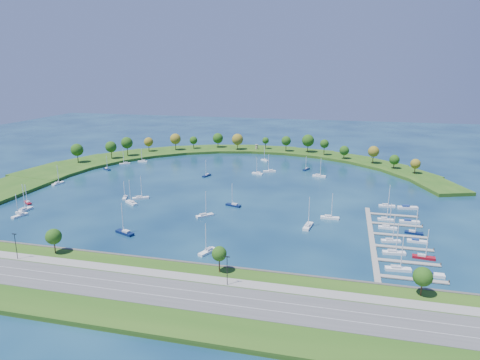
% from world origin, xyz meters
% --- Properties ---
extents(ground, '(700.00, 700.00, 0.00)m').
position_xyz_m(ground, '(0.00, 0.00, 0.00)').
color(ground, '#071E3E').
rests_on(ground, ground).
extents(south_shoreline, '(420.00, 43.10, 11.60)m').
position_xyz_m(south_shoreline, '(0.03, -122.88, 1.00)').
color(south_shoreline, '#224E14').
rests_on(south_shoreline, ground).
extents(breakwater, '(286.74, 247.64, 2.00)m').
position_xyz_m(breakwater, '(-46.33, 48.72, 0.99)').
color(breakwater, '#224E14').
rests_on(breakwater, ground).
extents(breakwater_trees, '(242.74, 92.28, 14.93)m').
position_xyz_m(breakwater_trees, '(-23.09, 86.29, 10.69)').
color(breakwater_trees, '#382314').
rests_on(breakwater_trees, breakwater).
extents(harbor_tower, '(2.60, 2.60, 4.09)m').
position_xyz_m(harbor_tower, '(-6.98, 113.93, 4.10)').
color(harbor_tower, gray).
rests_on(harbor_tower, breakwater).
extents(dock_system, '(24.28, 82.00, 1.60)m').
position_xyz_m(dock_system, '(85.30, -61.00, 0.35)').
color(dock_system, gray).
rests_on(dock_system, ground).
extents(moored_boat_0, '(3.62, 8.53, 12.15)m').
position_xyz_m(moored_boat_0, '(-105.01, -17.11, 0.91)').
color(moored_boat_0, white).
rests_on(moored_boat_0, ground).
extents(moored_boat_1, '(4.10, 7.03, 9.98)m').
position_xyz_m(moored_boat_1, '(-50.74, -33.56, 0.85)').
color(moored_boat_1, white).
rests_on(moored_boat_1, ground).
extents(moored_boat_2, '(6.91, 5.20, 10.14)m').
position_xyz_m(moored_boat_2, '(-95.76, 24.02, 0.86)').
color(moored_boat_2, '#0A1942').
rests_on(moored_boat_2, ground).
extents(moored_boat_3, '(2.76, 9.50, 13.93)m').
position_xyz_m(moored_boat_3, '(-89.31, -64.93, 0.97)').
color(moored_boat_3, white).
rests_on(moored_boat_3, ground).
extents(moored_boat_4, '(8.78, 5.03, 12.45)m').
position_xyz_m(moored_boat_4, '(16.22, 44.64, 0.92)').
color(moored_boat_4, white).
rests_on(moored_boat_4, ground).
extents(moored_boat_5, '(3.98, 8.14, 11.53)m').
position_xyz_m(moored_boat_5, '(-85.92, -71.98, 0.89)').
color(moored_boat_5, white).
rests_on(moored_boat_5, ground).
extents(moored_boat_6, '(8.87, 3.21, 12.77)m').
position_xyz_m(moored_boat_6, '(50.11, 39.49, 0.93)').
color(moored_boat_6, white).
rests_on(moored_boat_6, ground).
extents(moored_boat_7, '(9.79, 6.06, 13.95)m').
position_xyz_m(moored_boat_7, '(-25.63, -80.03, 0.97)').
color(moored_boat_7, '#0A1942').
rests_on(moored_boat_7, ground).
extents(moored_boat_8, '(8.64, 6.99, 12.91)m').
position_xyz_m(moored_boat_8, '(-42.81, -41.33, 0.93)').
color(moored_boat_8, white).
rests_on(moored_boat_8, ground).
extents(moored_boat_9, '(5.59, 8.65, 12.38)m').
position_xyz_m(moored_boat_9, '(15.09, -89.92, 0.92)').
color(moored_boat_9, white).
rests_on(moored_boat_9, ground).
extents(moored_boat_10, '(4.62, 6.78, 9.76)m').
position_xyz_m(moored_boat_10, '(40.15, 57.16, 0.85)').
color(moored_boat_10, '#0A1942').
rests_on(moored_boat_10, ground).
extents(moored_boat_11, '(7.30, 2.70, 10.49)m').
position_xyz_m(moored_boat_11, '(-82.73, 53.02, 0.87)').
color(moored_boat_11, white).
rests_on(moored_boat_11, ground).
extents(moored_boat_12, '(7.60, 6.18, 11.37)m').
position_xyz_m(moored_boat_12, '(-92.02, 42.55, 0.89)').
color(moored_boat_12, white).
rests_on(moored_boat_12, ground).
extents(moored_boat_13, '(4.36, 7.85, 11.12)m').
position_xyz_m(moored_boat_13, '(-22.18, 23.51, 0.88)').
color(moored_boat_13, '#0A1942').
rests_on(moored_boat_13, ground).
extents(moored_boat_14, '(8.85, 6.75, 13.02)m').
position_xyz_m(moored_boat_14, '(-42.01, -32.44, 0.94)').
color(moored_boat_14, white).
rests_on(moored_boat_14, ground).
extents(moored_boat_15, '(8.58, 4.58, 12.15)m').
position_xyz_m(moored_boat_15, '(10.61, -32.34, 0.91)').
color(moored_boat_15, '#0A1942').
rests_on(moored_boat_15, ground).
extents(moored_boat_16, '(6.99, 5.52, 10.38)m').
position_xyz_m(moored_boat_16, '(-96.47, -53.84, 0.86)').
color(moored_boat_16, maroon).
rests_on(moored_boat_16, ground).
extents(moored_boat_17, '(7.03, 6.43, 10.96)m').
position_xyz_m(moored_boat_17, '(6.67, 78.82, 0.88)').
color(moored_boat_17, white).
rests_on(moored_boat_17, ground).
extents(moored_boat_18, '(4.20, 9.99, 14.24)m').
position_xyz_m(moored_boat_18, '(50.82, -53.59, 0.98)').
color(moored_boat_18, white).
rests_on(moored_boat_18, ground).
extents(moored_boat_19, '(7.88, 7.74, 12.69)m').
position_xyz_m(moored_boat_19, '(1.08, -51.07, 0.93)').
color(moored_boat_19, white).
rests_on(moored_boat_19, ground).
extents(moored_boat_20, '(8.72, 2.48, 12.81)m').
position_xyz_m(moored_boat_20, '(59.91, -39.66, 0.93)').
color(moored_boat_20, white).
rests_on(moored_boat_20, ground).
extents(moored_boat_21, '(8.06, 4.37, 11.42)m').
position_xyz_m(moored_boat_21, '(9.47, 36.80, 0.89)').
color(moored_boat_21, white).
rests_on(moored_boat_21, ground).
extents(docked_boat_0, '(9.12, 3.29, 13.14)m').
position_xyz_m(docked_boat_0, '(85.51, -87.87, 0.94)').
color(docked_boat_0, white).
rests_on(docked_boat_0, ground).
extents(docked_boat_1, '(9.04, 2.70, 1.83)m').
position_xyz_m(docked_boat_1, '(95.97, -89.57, 0.67)').
color(docked_boat_1, white).
rests_on(docked_boat_1, ground).
extents(docked_boat_2, '(8.84, 3.41, 12.67)m').
position_xyz_m(docked_boat_2, '(85.51, -73.76, 0.93)').
color(docked_boat_2, white).
rests_on(docked_boat_2, ground).
extents(docked_boat_3, '(8.34, 3.15, 11.96)m').
position_xyz_m(docked_boat_3, '(96.02, -75.29, 0.90)').
color(docked_boat_3, maroon).
rests_on(docked_boat_3, ground).
extents(docked_boat_4, '(8.07, 3.49, 11.48)m').
position_xyz_m(docked_boat_4, '(85.53, -61.89, 0.89)').
color(docked_boat_4, white).
rests_on(docked_boat_4, ground).
extents(docked_boat_5, '(8.13, 2.76, 1.63)m').
position_xyz_m(docked_boat_5, '(95.98, -59.65, 0.60)').
color(docked_boat_5, white).
rests_on(docked_boat_5, ground).
extents(docked_boat_6, '(8.13, 2.78, 11.76)m').
position_xyz_m(docked_boat_6, '(85.52, -46.65, 0.90)').
color(docked_boat_6, white).
rests_on(docked_boat_6, ground).
extents(docked_boat_7, '(7.76, 3.31, 11.05)m').
position_xyz_m(docked_boat_7, '(96.03, -50.14, 0.88)').
color(docked_boat_7, '#0A1942').
rests_on(docked_boat_7, ground).
extents(docked_boat_8, '(7.22, 2.02, 10.61)m').
position_xyz_m(docked_boat_8, '(85.54, -35.73, 0.87)').
color(docked_boat_8, white).
rests_on(docked_boat_8, ground).
extents(docked_boat_9, '(9.01, 2.89, 1.82)m').
position_xyz_m(docked_boat_9, '(95.97, -36.48, 0.67)').
color(docked_boat_9, white).
rests_on(docked_boat_9, ground).
extents(docked_boat_10, '(8.21, 2.98, 11.81)m').
position_xyz_m(docked_boat_10, '(87.92, -14.62, 0.90)').
color(docked_boat_10, white).
rests_on(docked_boat_10, ground).
extents(docked_boat_11, '(10.25, 4.36, 2.03)m').
position_xyz_m(docked_boat_11, '(97.86, -15.37, 0.74)').
color(docked_boat_11, white).
rests_on(docked_boat_11, ground).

